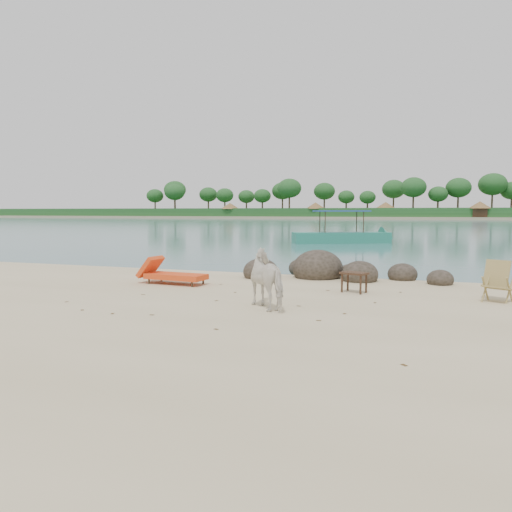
{
  "coord_description": "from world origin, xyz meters",
  "views": [
    {
      "loc": [
        3.68,
        -9.96,
        2.14
      ],
      "look_at": [
        -0.65,
        2.0,
        1.0
      ],
      "focal_mm": 35.0,
      "sensor_mm": 36.0,
      "label": 1
    }
  ],
  "objects_px": {
    "deck_chair": "(498,283)",
    "boulders": "(327,272)",
    "side_table": "(354,284)",
    "cow": "(270,280)",
    "boat_near": "(341,216)",
    "lounge_chair": "(176,274)"
  },
  "relations": [
    {
      "from": "boat_near",
      "to": "lounge_chair",
      "type": "bearing_deg",
      "value": -119.26
    },
    {
      "from": "cow",
      "to": "side_table",
      "type": "bearing_deg",
      "value": -165.63
    },
    {
      "from": "boulders",
      "to": "boat_near",
      "type": "xyz_separation_m",
      "value": [
        -2.99,
        19.03,
        1.6
      ]
    },
    {
      "from": "deck_chair",
      "to": "boat_near",
      "type": "bearing_deg",
      "value": 135.02
    },
    {
      "from": "lounge_chair",
      "to": "side_table",
      "type": "bearing_deg",
      "value": 6.17
    },
    {
      "from": "boat_near",
      "to": "cow",
      "type": "bearing_deg",
      "value": -110.35
    },
    {
      "from": "cow",
      "to": "deck_chair",
      "type": "distance_m",
      "value": 5.37
    },
    {
      "from": "boulders",
      "to": "side_table",
      "type": "bearing_deg",
      "value": -64.53
    },
    {
      "from": "side_table",
      "to": "deck_chair",
      "type": "relative_size",
      "value": 0.69
    },
    {
      "from": "cow",
      "to": "deck_chair",
      "type": "bearing_deg",
      "value": 159.88
    },
    {
      "from": "lounge_chair",
      "to": "boat_near",
      "type": "distance_m",
      "value": 21.96
    },
    {
      "from": "cow",
      "to": "boat_near",
      "type": "bearing_deg",
      "value": -130.71
    },
    {
      "from": "cow",
      "to": "lounge_chair",
      "type": "height_order",
      "value": "cow"
    },
    {
      "from": "lounge_chair",
      "to": "boat_near",
      "type": "xyz_separation_m",
      "value": [
        0.86,
        21.89,
        1.49
      ]
    },
    {
      "from": "lounge_chair",
      "to": "deck_chair",
      "type": "bearing_deg",
      "value": 4.1
    },
    {
      "from": "deck_chair",
      "to": "boulders",
      "type": "bearing_deg",
      "value": 174.21
    },
    {
      "from": "cow",
      "to": "deck_chair",
      "type": "xyz_separation_m",
      "value": [
        4.77,
        2.46,
        -0.17
      ]
    },
    {
      "from": "boulders",
      "to": "side_table",
      "type": "relative_size",
      "value": 9.6
    },
    {
      "from": "deck_chair",
      "to": "boat_near",
      "type": "xyz_separation_m",
      "value": [
        -7.61,
        21.88,
        1.34
      ]
    },
    {
      "from": "boulders",
      "to": "boat_near",
      "type": "relative_size",
      "value": 0.84
    },
    {
      "from": "cow",
      "to": "side_table",
      "type": "distance_m",
      "value": 3.02
    },
    {
      "from": "boulders",
      "to": "cow",
      "type": "xyz_separation_m",
      "value": [
        -0.15,
        -5.31,
        0.42
      ]
    }
  ]
}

